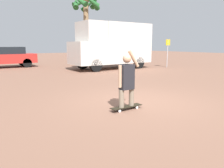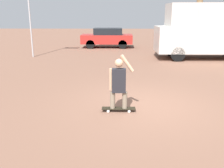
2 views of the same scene
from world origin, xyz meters
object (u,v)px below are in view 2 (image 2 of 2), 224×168
Objects in this scene: person_skateboarder at (119,82)px; parked_car_red at (107,37)px; skateboard at (119,109)px; camper_van at (209,29)px.

parked_car_red is at bearing 93.36° from person_skateboarder.
skateboard is 0.16× the size of camper_van.
parked_car_red is (-0.82, 13.89, -0.05)m from person_skateboarder.
camper_van reaches higher than skateboard.
skateboard is 10.46m from camper_van.
person_skateboarder is 13.92m from parked_car_red.
person_skateboarder is at bearing -122.01° from camper_van.
camper_van is (5.47, 8.75, 0.89)m from person_skateboarder.
skateboard is 0.80m from person_skateboarder.
person_skateboarder is 0.37× the size of parked_car_red.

